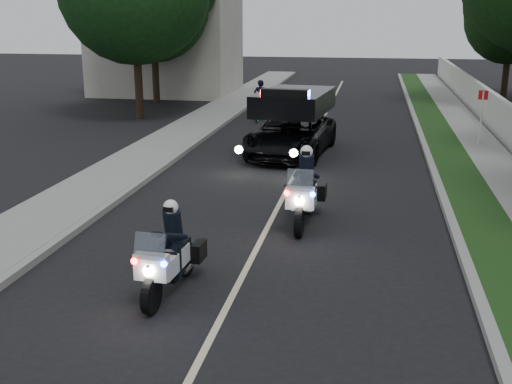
# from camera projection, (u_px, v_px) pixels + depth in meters

# --- Properties ---
(ground) EXTENTS (120.00, 120.00, 0.00)m
(ground) POSITION_uv_depth(u_px,v_px,m) (244.00, 274.00, 11.63)
(ground) COLOR black
(ground) RESTS_ON ground
(curb_right) EXTENTS (0.20, 60.00, 0.15)m
(curb_right) POSITION_uv_depth(u_px,v_px,m) (429.00, 160.00, 20.34)
(curb_right) COLOR gray
(curb_right) RESTS_ON ground
(grass_verge) EXTENTS (1.20, 60.00, 0.16)m
(grass_verge) POSITION_uv_depth(u_px,v_px,m) (452.00, 161.00, 20.22)
(grass_verge) COLOR #193814
(grass_verge) RESTS_ON ground
(sidewalk_right) EXTENTS (1.40, 60.00, 0.16)m
(sidewalk_right) POSITION_uv_depth(u_px,v_px,m) (494.00, 162.00, 19.99)
(sidewalk_right) COLOR gray
(sidewalk_right) RESTS_ON ground
(curb_left) EXTENTS (0.20, 60.00, 0.15)m
(curb_left) POSITION_uv_depth(u_px,v_px,m) (186.00, 150.00, 21.78)
(curb_left) COLOR gray
(curb_left) RESTS_ON ground
(sidewalk_left) EXTENTS (2.00, 60.00, 0.16)m
(sidewalk_left) POSITION_uv_depth(u_px,v_px,m) (156.00, 149.00, 21.98)
(sidewalk_left) COLOR gray
(sidewalk_left) RESTS_ON ground
(building_far) EXTENTS (8.00, 6.00, 7.00)m
(building_far) POSITION_uv_depth(u_px,v_px,m) (166.00, 34.00, 37.01)
(building_far) COLOR #A8A396
(building_far) RESTS_ON ground
(lane_marking) EXTENTS (0.12, 50.00, 0.01)m
(lane_marking) POSITION_uv_depth(u_px,v_px,m) (304.00, 157.00, 21.08)
(lane_marking) COLOR #BFB78C
(lane_marking) RESTS_ON ground
(police_moto_left) EXTENTS (0.79, 1.96, 1.64)m
(police_moto_left) POSITION_uv_depth(u_px,v_px,m) (171.00, 292.00, 10.88)
(police_moto_left) COLOR silver
(police_moto_left) RESTS_ON ground
(police_moto_right) EXTENTS (0.78, 2.14, 1.81)m
(police_moto_right) POSITION_uv_depth(u_px,v_px,m) (304.00, 224.00, 14.42)
(police_moto_right) COLOR white
(police_moto_right) RESTS_ON ground
(police_suv) EXTENTS (2.90, 5.36, 2.50)m
(police_suv) POSITION_uv_depth(u_px,v_px,m) (291.00, 154.00, 21.49)
(police_suv) COLOR black
(police_suv) RESTS_ON ground
(bicycle) EXTENTS (0.66, 1.64, 0.84)m
(bicycle) POSITION_uv_depth(u_px,v_px,m) (260.00, 121.00, 28.24)
(bicycle) COLOR black
(bicycle) RESTS_ON ground
(cyclist) EXTENTS (0.62, 0.44, 1.63)m
(cyclist) POSITION_uv_depth(u_px,v_px,m) (260.00, 121.00, 28.24)
(cyclist) COLOR black
(cyclist) RESTS_ON ground
(sign_post) EXTENTS (0.41, 0.41, 2.12)m
(sign_post) POSITION_uv_depth(u_px,v_px,m) (478.00, 148.00, 22.52)
(sign_post) COLOR red
(sign_post) RESTS_ON ground
(tree_right_e) EXTENTS (5.33, 5.33, 8.61)m
(tree_right_e) POSITION_uv_depth(u_px,v_px,m) (503.00, 97.00, 36.12)
(tree_right_e) COLOR #143310
(tree_right_e) RESTS_ON ground
(tree_left_near) EXTENTS (7.67, 7.67, 11.18)m
(tree_left_near) POSITION_uv_depth(u_px,v_px,m) (140.00, 119.00, 28.82)
(tree_left_near) COLOR #133A13
(tree_left_near) RESTS_ON ground
(tree_left_far) EXTENTS (7.03, 7.03, 9.84)m
(tree_left_far) POSITION_uv_depth(u_px,v_px,m) (157.00, 102.00, 34.02)
(tree_left_far) COLOR #123611
(tree_left_far) RESTS_ON ground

